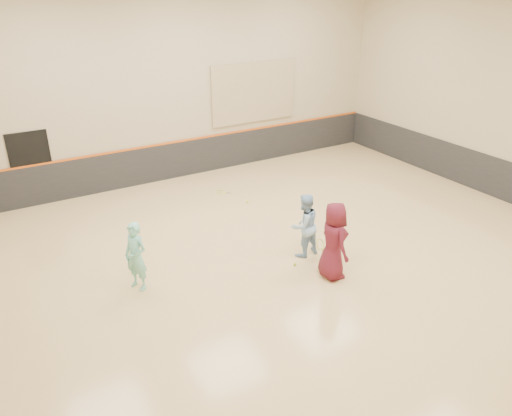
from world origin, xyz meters
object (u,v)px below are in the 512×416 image
instructor (304,225)px  young_man (334,241)px  girl (136,256)px  spare_racket (221,191)px

instructor → young_man: size_ratio=0.88×
girl → instructor: (3.85, -0.66, 0.02)m
girl → instructor: instructor is taller
young_man → spare_racket: (0.04, 5.49, -0.84)m
girl → instructor: 3.90m
instructor → young_man: (-0.01, -1.10, 0.11)m
instructor → spare_racket: 4.45m
instructor → spare_racket: (0.03, 4.39, -0.74)m
spare_racket → instructor: bearing=-90.4°
spare_racket → girl: bearing=-136.1°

